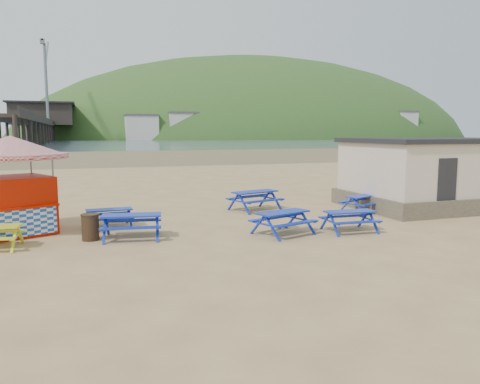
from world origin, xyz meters
name	(u,v)px	position (x,y,z in m)	size (l,w,h in m)	color
ground	(220,225)	(0.00, 0.00, 0.00)	(400.00, 400.00, 0.00)	tan
wet_sand	(115,155)	(0.00, 55.00, 0.00)	(400.00, 400.00, 0.00)	brown
sea	(93,141)	(0.00, 170.00, 0.01)	(400.00, 400.00, 0.00)	#42525E
picnic_table_blue_a	(109,218)	(-3.92, 0.87, 0.34)	(1.66, 1.36, 0.67)	#091F96
picnic_table_blue_b	(255,201)	(2.38, 2.64, 0.43)	(2.42, 2.16, 0.85)	#091F96
picnic_table_blue_c	(363,204)	(6.65, 0.74, 0.36)	(2.12, 1.92, 0.73)	#091F96
picnic_table_blue_d	(132,226)	(-3.34, -1.18, 0.40)	(2.11, 1.80, 0.79)	#091F96
picnic_table_blue_e	(283,223)	(1.56, -2.21, 0.39)	(2.23, 2.01, 0.78)	#091F96
picnic_table_blue_f	(349,221)	(3.91, -2.55, 0.36)	(1.80, 1.48, 0.73)	#091F96
ice_cream_kiosk	(12,173)	(-7.01, 0.79, 2.09)	(4.92, 4.92, 3.32)	#B71400
litter_bin	(90,227)	(-4.62, -1.01, 0.43)	(0.58, 0.58, 0.85)	#352116
amenity_block	(433,173)	(10.50, 1.00, 1.57)	(7.40, 5.40, 3.15)	#665B4C
pier	(42,126)	(-17.99, 178.23, 5.46)	(24.00, 220.00, 39.29)	black
headland_town	(258,156)	(90.00, 229.68, -9.91)	(264.00, 144.00, 108.00)	#2D4C1E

